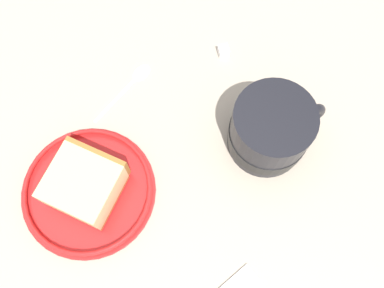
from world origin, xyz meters
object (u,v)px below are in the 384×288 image
small_plate (88,191)px  tea_mug (271,130)px  teaspoon (133,80)px  sugar_cube (223,51)px  cake_slice (84,184)px

small_plate → tea_mug: tea_mug is taller
teaspoon → sugar_cube: bearing=-16.2°
cake_slice → teaspoon: cake_slice is taller
tea_mug → teaspoon: size_ratio=1.13×
small_plate → teaspoon: 16.60cm
tea_mug → cake_slice: bearing=160.9°
tea_mug → teaspoon: bearing=118.1°
small_plate → cake_slice: bearing=30.2°
cake_slice → sugar_cube: 26.66cm
cake_slice → sugar_cube: cake_slice is taller
tea_mug → teaspoon: 20.39cm
teaspoon → sugar_cube: 13.36cm
cake_slice → tea_mug: size_ratio=0.88×
teaspoon → cake_slice: bearing=-142.6°
small_plate → sugar_cube: same height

